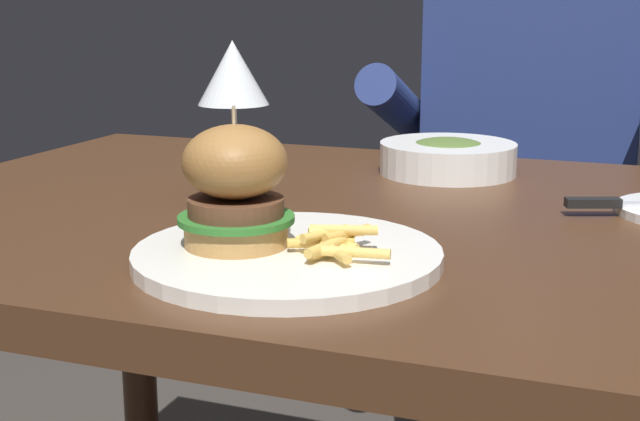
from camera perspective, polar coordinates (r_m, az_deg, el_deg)
The scene contains 7 objects.
dining_table at distance 1.02m, azimuth 4.97°, elevation -5.40°, with size 1.25×0.80×0.74m.
main_plate at distance 0.80m, azimuth -2.09°, elevation -2.92°, with size 0.28×0.28×0.01m, color white.
burger_sandwich at distance 0.80m, azimuth -5.44°, elevation 1.58°, with size 0.11×0.11×0.13m.
fries_pile at distance 0.78m, azimuth 0.90°, elevation -2.03°, with size 0.10×0.08×0.02m.
wine_glass at distance 1.06m, azimuth -5.59°, elevation 8.47°, with size 0.08×0.08×0.19m.
soup_bowl at distance 1.22m, azimuth 8.06°, elevation 3.44°, with size 0.18×0.18×0.05m.
diner_person at distance 1.67m, azimuth 13.07°, elevation -1.08°, with size 0.51×0.36×1.18m.
Camera 1 is at (0.25, -0.93, 0.97)m, focal length 50.00 mm.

